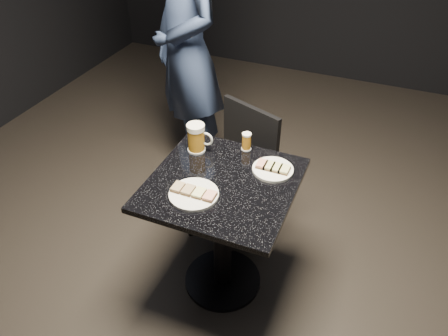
{
  "coord_description": "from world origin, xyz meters",
  "views": [
    {
      "loc": [
        0.64,
        -1.51,
        2.08
      ],
      "look_at": [
        0.0,
        0.02,
        0.82
      ],
      "focal_mm": 35.0,
      "sensor_mm": 36.0,
      "label": 1
    }
  ],
  "objects": [
    {
      "name": "plate_large",
      "position": [
        -0.08,
        -0.14,
        0.76
      ],
      "size": [
        0.23,
        0.23,
        0.01
      ],
      "primitive_type": "cylinder",
      "color": "silver",
      "rests_on": "table"
    },
    {
      "name": "plate_small",
      "position": [
        0.2,
        0.18,
        0.76
      ],
      "size": [
        0.21,
        0.21,
        0.01
      ],
      "primitive_type": "cylinder",
      "color": "white",
      "rests_on": "table"
    },
    {
      "name": "table",
      "position": [
        0.0,
        0.0,
        0.51
      ],
      "size": [
        0.7,
        0.7,
        0.75
      ],
      "color": "black",
      "rests_on": "floor"
    },
    {
      "name": "beer_mug",
      "position": [
        -0.23,
        0.19,
        0.83
      ],
      "size": [
        0.14,
        0.1,
        0.16
      ],
      "color": "silver",
      "rests_on": "table"
    },
    {
      "name": "beer_tumbler",
      "position": [
        0.01,
        0.31,
        0.8
      ],
      "size": [
        0.05,
        0.05,
        0.1
      ],
      "color": "silver",
      "rests_on": "table"
    },
    {
      "name": "canapes_on_plate_small",
      "position": [
        0.2,
        0.18,
        0.77
      ],
      "size": [
        0.17,
        0.07,
        0.02
      ],
      "color": "#4C3521",
      "rests_on": "plate_small"
    },
    {
      "name": "canapes_on_plate_large",
      "position": [
        -0.08,
        -0.14,
        0.77
      ],
      "size": [
        0.21,
        0.07,
        0.02
      ],
      "color": "#4C3521",
      "rests_on": "plate_large"
    },
    {
      "name": "chair",
      "position": [
        -0.09,
        0.43,
        0.5
      ],
      "size": [
        0.53,
        0.53,
        0.87
      ],
      "color": "black",
      "rests_on": "floor"
    },
    {
      "name": "patron",
      "position": [
        -0.66,
        0.96,
        0.95
      ],
      "size": [
        0.83,
        0.8,
        1.91
      ],
      "primitive_type": "imported",
      "rotation": [
        0.0,
        0.0,
        -0.7
      ],
      "color": "navy",
      "rests_on": "floor"
    },
    {
      "name": "floor",
      "position": [
        0.0,
        0.0,
        0.0
      ],
      "size": [
        6.0,
        6.0,
        0.0
      ],
      "primitive_type": "plane",
      "color": "black",
      "rests_on": "ground"
    }
  ]
}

